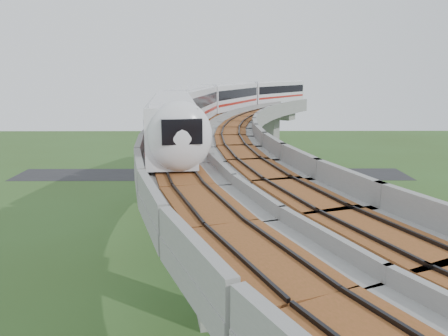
{
  "coord_description": "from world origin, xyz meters",
  "views": [
    {
      "loc": [
        1.38,
        -35.49,
        15.64
      ],
      "look_at": [
        1.64,
        0.99,
        7.5
      ],
      "focal_mm": 35.0,
      "sensor_mm": 36.0,
      "label": 1
    }
  ],
  "objects": [
    {
      "name": "asphalt_road",
      "position": [
        0.0,
        30.0,
        0.01
      ],
      "size": [
        60.0,
        8.0,
        0.03
      ],
      "primitive_type": "cube",
      "color": "#232326",
      "rests_on": "ground"
    },
    {
      "name": "ground",
      "position": [
        0.0,
        0.0,
        0.0
      ],
      "size": [
        160.0,
        160.0,
        0.0
      ],
      "primitive_type": "plane",
      "color": "#334E1F",
      "rests_on": "ground"
    },
    {
      "name": "tree_5",
      "position": [
        7.57,
        -6.59,
        1.73
      ],
      "size": [
        2.72,
        2.72,
        2.89
      ],
      "color": "#382314",
      "rests_on": "ground"
    },
    {
      "name": "tree_4",
      "position": [
        6.14,
        -1.95,
        2.18
      ],
      "size": [
        3.14,
        3.14,
        3.51
      ],
      "color": "#382314",
      "rests_on": "ground"
    },
    {
      "name": "car_white",
      "position": [
        12.6,
        -8.92,
        0.58
      ],
      "size": [
        2.5,
        3.43,
        1.08
      ],
      "primitive_type": "imported",
      "rotation": [
        0.0,
        0.0,
        0.43
      ],
      "color": "silver",
      "rests_on": "dirt_lot"
    },
    {
      "name": "metro_train",
      "position": [
        2.33,
        15.26,
        12.31
      ],
      "size": [
        20.0,
        59.23,
        3.64
      ],
      "color": "silver",
      "rests_on": "ground"
    },
    {
      "name": "tree_3",
      "position": [
        7.06,
        3.3,
        2.33
      ],
      "size": [
        3.12,
        3.12,
        3.66
      ],
      "color": "#382314",
      "rests_on": "ground"
    },
    {
      "name": "tree_6",
      "position": [
        8.13,
        -11.62,
        2.09
      ],
      "size": [
        2.32,
        2.32,
        3.08
      ],
      "color": "#382314",
      "rests_on": "ground"
    },
    {
      "name": "viaduct",
      "position": [
        3.84,
        0.0,
        9.05
      ],
      "size": [
        19.58,
        73.98,
        11.4
      ],
      "color": "#99968E",
      "rests_on": "ground"
    },
    {
      "name": "tree_2",
      "position": [
        8.31,
        12.56,
        2.29
      ],
      "size": [
        3.03,
        3.03,
        3.58
      ],
      "color": "#382314",
      "rests_on": "ground"
    },
    {
      "name": "tree_0",
      "position": [
        11.53,
        23.54,
        2.13
      ],
      "size": [
        2.92,
        2.92,
        3.38
      ],
      "color": "#382314",
      "rests_on": "ground"
    },
    {
      "name": "car_red",
      "position": [
        13.21,
        -1.21,
        0.67
      ],
      "size": [
        3.47,
        3.76,
        1.25
      ],
      "primitive_type": "imported",
      "rotation": [
        0.0,
        0.0,
        -0.7
      ],
      "color": "#A31B0F",
      "rests_on": "dirt_lot"
    },
    {
      "name": "car_dark",
      "position": [
        12.64,
        -0.51,
        0.65
      ],
      "size": [
        4.35,
        2.16,
        1.22
      ],
      "primitive_type": "imported",
      "rotation": [
        0.0,
        0.0,
        1.68
      ],
      "color": "black",
      "rests_on": "dirt_lot"
    },
    {
      "name": "fence",
      "position": [
        9.75,
        0.0,
        0.75
      ],
      "size": [
        3.87,
        38.73,
        1.5
      ],
      "color": "#2D382D",
      "rests_on": "ground"
    },
    {
      "name": "dirt_lot",
      "position": [
        14.0,
        -2.0,
        0.02
      ],
      "size": [
        18.0,
        26.0,
        0.04
      ],
      "primitive_type": "cube",
      "color": "gray",
      "rests_on": "ground"
    },
    {
      "name": "tree_1",
      "position": [
        8.57,
        15.93,
        2.02
      ],
      "size": [
        2.96,
        2.96,
        3.28
      ],
      "color": "#382314",
      "rests_on": "ground"
    }
  ]
}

